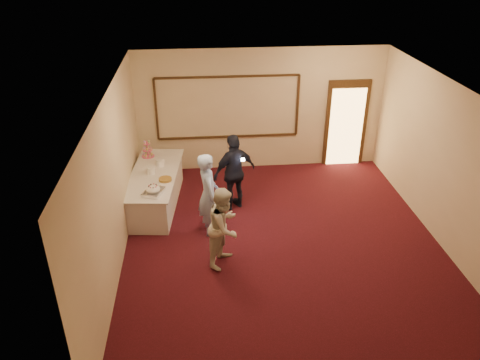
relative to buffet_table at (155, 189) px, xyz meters
name	(u,v)px	position (x,y,z in m)	size (l,w,h in m)	color
floor	(283,246)	(2.51, -1.79, -0.39)	(7.00, 7.00, 0.00)	black
room_walls	(288,149)	(2.51, -1.79, 1.64)	(6.04, 7.04, 3.02)	beige
wall_molding	(228,108)	(1.71, 1.68, 1.21)	(3.45, 0.04, 1.55)	black
doorway	(346,124)	(4.66, 1.66, 0.69)	(1.05, 0.07, 2.20)	black
buffet_table	(155,189)	(0.00, 0.00, 0.00)	(1.24, 2.61, 0.77)	silver
pavlova_tray	(153,190)	(0.05, -0.89, 0.46)	(0.46, 0.54, 0.17)	silver
cupcake_stand	(148,150)	(-0.19, 0.87, 0.53)	(0.29, 0.29, 0.42)	#EF588D
plate_stack_a	(151,170)	(-0.05, -0.01, 0.46)	(0.19, 0.19, 0.16)	white
plate_stack_b	(160,162)	(0.12, 0.35, 0.46)	(0.20, 0.20, 0.16)	white
tart	(165,180)	(0.26, -0.38, 0.41)	(0.31, 0.31, 0.06)	white
man	(208,194)	(1.12, -1.14, 0.46)	(0.62, 0.40, 1.69)	#A3C1F7
woman	(224,227)	(1.37, -2.16, 0.36)	(0.73, 0.57, 1.50)	beige
guest	(234,172)	(1.70, -0.26, 0.46)	(0.99, 0.41, 1.69)	black
camera_flash	(243,160)	(1.86, -0.48, 0.85)	(0.07, 0.04, 0.05)	white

